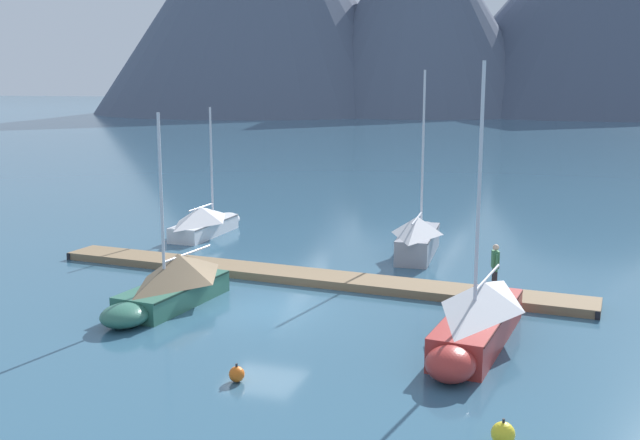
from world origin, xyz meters
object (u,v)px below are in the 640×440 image
at_px(person_on_dock, 495,265).
at_px(mooring_buoy_channel_marker, 503,434).
at_px(sailboat_nearest_berth, 205,221).
at_px(sailboat_mid_dock_starboard, 478,317).
at_px(sailboat_second_berth, 171,283).
at_px(sailboat_mid_dock_port, 419,235).
at_px(mooring_buoy_inner_mooring, 237,374).

bearing_deg(person_on_dock, mooring_buoy_channel_marker, -83.78).
height_order(sailboat_nearest_berth, sailboat_mid_dock_starboard, sailboat_mid_dock_starboard).
bearing_deg(person_on_dock, sailboat_nearest_berth, 154.62).
xyz_separation_m(person_on_dock, mooring_buoy_channel_marker, (1.16, -10.68, -1.01)).
distance_m(sailboat_nearest_berth, mooring_buoy_channel_marker, 23.75).
bearing_deg(sailboat_second_berth, sailboat_mid_dock_starboard, -3.12).
relative_size(sailboat_mid_dock_port, mooring_buoy_channel_marker, 13.74).
height_order(sailboat_mid_dock_port, sailboat_mid_dock_starboard, sailboat_mid_dock_starboard).
distance_m(sailboat_nearest_berth, sailboat_mid_dock_port, 10.94).
relative_size(sailboat_mid_dock_starboard, person_on_dock, 4.76).
distance_m(sailboat_second_berth, mooring_buoy_inner_mooring, 7.16).
bearing_deg(person_on_dock, sailboat_second_berth, -158.21).
bearing_deg(sailboat_second_berth, person_on_dock, 21.79).
height_order(sailboat_nearest_berth, sailboat_mid_dock_port, sailboat_mid_dock_port).
relative_size(sailboat_second_berth, sailboat_mid_dock_starboard, 0.81).
xyz_separation_m(sailboat_second_berth, person_on_dock, (10.35, 4.14, 0.47)).
height_order(sailboat_mid_dock_port, mooring_buoy_inner_mooring, sailboat_mid_dock_port).
distance_m(person_on_dock, mooring_buoy_channel_marker, 10.79).
height_order(sailboat_nearest_berth, mooring_buoy_channel_marker, sailboat_nearest_berth).
bearing_deg(sailboat_nearest_berth, sailboat_mid_dock_port, -4.91).
height_order(mooring_buoy_channel_marker, mooring_buoy_inner_mooring, mooring_buoy_channel_marker).
bearing_deg(sailboat_nearest_berth, mooring_buoy_inner_mooring, -60.66).
height_order(sailboat_second_berth, mooring_buoy_inner_mooring, sailboat_second_berth).
xyz_separation_m(sailboat_mid_dock_starboard, person_on_dock, (0.05, 4.70, 0.43)).
distance_m(mooring_buoy_channel_marker, mooring_buoy_inner_mooring, 6.80).
xyz_separation_m(sailboat_second_berth, mooring_buoy_channel_marker, (11.52, -6.54, -0.54)).
bearing_deg(mooring_buoy_channel_marker, sailboat_nearest_berth, 131.95).
bearing_deg(mooring_buoy_inner_mooring, sailboat_second_berth, 132.70).
distance_m(sailboat_second_berth, sailboat_mid_dock_starboard, 10.32).
distance_m(sailboat_nearest_berth, person_on_dock, 16.29).
xyz_separation_m(sailboat_nearest_berth, mooring_buoy_channel_marker, (15.87, -17.66, -0.46)).
bearing_deg(sailboat_mid_dock_starboard, sailboat_nearest_berth, 141.46).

